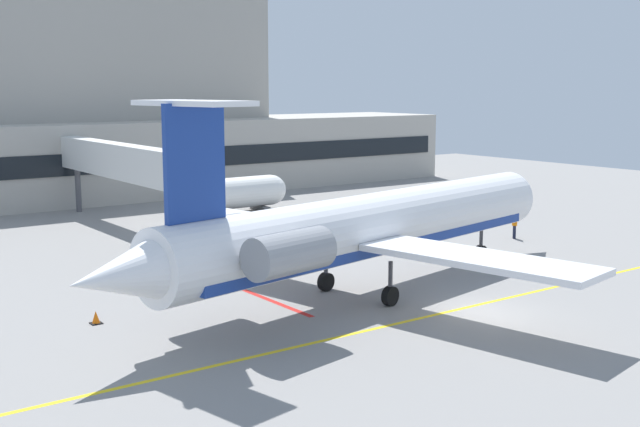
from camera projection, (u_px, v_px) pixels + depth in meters
name	position (u px, v px, depth m)	size (l,w,h in m)	color
ground	(480.00, 313.00, 35.42)	(120.00, 120.00, 0.11)	gray
terminal_building	(141.00, 116.00, 74.14)	(60.53, 12.23, 19.28)	#ADA89E
jet_bridge_west	(130.00, 164.00, 54.45)	(2.40, 22.50, 6.02)	silver
regional_jet	(367.00, 227.00, 37.76)	(31.58, 23.59, 9.36)	white
baggage_tug	(192.00, 253.00, 43.23)	(2.06, 3.06, 2.16)	silver
pushback_tractor	(413.00, 203.00, 61.60)	(2.46, 3.72, 2.18)	silver
fuel_tank	(242.00, 193.00, 63.22)	(7.84, 2.49, 2.79)	white
marshaller	(515.00, 224.00, 52.31)	(0.63, 0.67, 1.94)	#191E33
safety_cone_alpha	(413.00, 240.00, 50.64)	(0.47, 0.47, 0.55)	orange
safety_cone_bravo	(96.00, 318.00, 33.63)	(0.47, 0.47, 0.55)	orange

